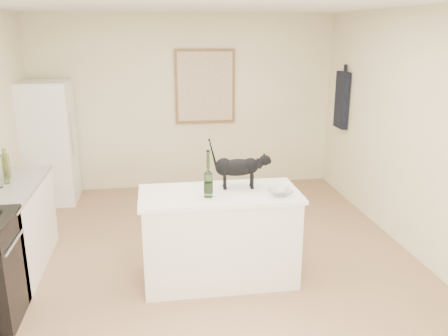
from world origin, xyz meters
TOP-DOWN VIEW (x-y plane):
  - floor at (0.00, 0.00)m, footprint 5.50×5.50m
  - ceiling at (0.00, 0.00)m, footprint 5.50×5.50m
  - wall_back at (0.00, 2.75)m, footprint 4.50×0.00m
  - wall_front at (0.00, -2.75)m, footprint 4.50×0.00m
  - wall_right at (2.25, 0.00)m, footprint 0.00×5.50m
  - island_base at (0.10, -0.20)m, footprint 1.44×0.67m
  - island_top at (0.10, -0.20)m, footprint 1.50×0.70m
  - left_cabinets at (-1.95, 0.30)m, footprint 0.60×1.40m
  - left_countertop at (-1.95, 0.30)m, footprint 0.62×1.44m
  - fridge at (-1.95, 2.35)m, footprint 0.68×0.68m
  - artwork_frame at (0.30, 2.72)m, footprint 0.90×0.03m
  - artwork_canvas at (0.30, 2.70)m, footprint 0.82×0.00m
  - hanging_garment at (2.19, 2.05)m, footprint 0.08×0.34m
  - black_cat at (0.29, -0.10)m, footprint 0.53×0.20m
  - wine_bottle at (-0.02, -0.31)m, footprint 0.10×0.10m
  - glass_bowl at (0.64, -0.37)m, footprint 0.24×0.24m
  - fridge_paper at (-1.60, 2.43)m, footprint 0.05×0.14m
  - counter_bottle_cluster at (-1.97, 0.33)m, footprint 0.12×0.48m

SIDE VIEW (x-z plane):
  - floor at x=0.00m, z-range 0.00..0.00m
  - island_base at x=0.10m, z-range 0.00..0.86m
  - left_cabinets at x=-1.95m, z-range 0.00..0.86m
  - fridge at x=-1.95m, z-range 0.00..1.70m
  - island_top at x=0.10m, z-range 0.86..0.90m
  - left_countertop at x=-1.95m, z-range 0.86..0.90m
  - glass_bowl at x=0.64m, z-range 0.90..0.95m
  - counter_bottle_cluster at x=-1.97m, z-range 0.89..1.18m
  - black_cat at x=0.29m, z-range 0.90..1.26m
  - wine_bottle at x=-0.02m, z-range 0.90..1.28m
  - fridge_paper at x=-1.60m, z-range 1.07..1.26m
  - wall_back at x=0.00m, z-range -0.95..3.55m
  - wall_front at x=0.00m, z-range -0.95..3.55m
  - wall_right at x=2.25m, z-range -1.45..4.05m
  - hanging_garment at x=2.19m, z-range 1.00..1.80m
  - artwork_frame at x=0.30m, z-range 1.00..2.10m
  - artwork_canvas at x=0.30m, z-range 1.04..2.06m
  - ceiling at x=0.00m, z-range 2.60..2.60m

